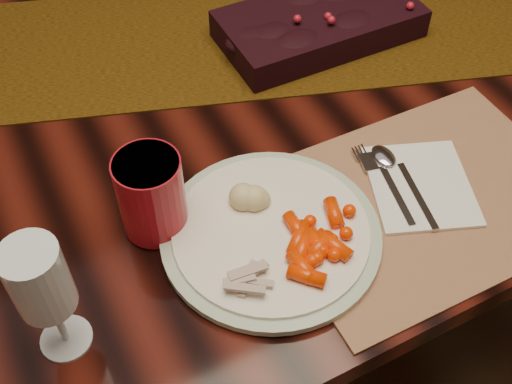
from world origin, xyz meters
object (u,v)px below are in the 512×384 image
dining_table (213,238)px  baby_carrots (318,242)px  mashed_potatoes (245,202)px  placemat_main (424,198)px  napkin (420,185)px  red_cup (151,195)px  dinner_plate (271,233)px  wine_glass (49,301)px  turkey_shreds (246,280)px  centerpiece (320,20)px

dining_table → baby_carrots: 0.53m
mashed_potatoes → placemat_main: bearing=-18.4°
napkin → placemat_main: bearing=-88.6°
dining_table → red_cup: (-0.16, -0.20, 0.44)m
dinner_plate → wine_glass: 0.30m
wine_glass → dining_table: bearing=45.0°
turkey_shreds → napkin: bearing=7.4°
red_cup → wine_glass: (-0.16, -0.11, 0.03)m
mashed_potatoes → dining_table: bearing=79.8°
dining_table → dinner_plate: bearing=-95.7°
wine_glass → baby_carrots: bearing=-5.5°
turkey_shreds → mashed_potatoes: bearing=63.4°
baby_carrots → red_cup: bearing=139.8°
centerpiece → turkey_shreds: bearing=-130.5°
placemat_main → mashed_potatoes: 0.26m
baby_carrots → napkin: 0.19m
placemat_main → dinner_plate: 0.23m
dinner_plate → napkin: 0.23m
red_cup → dinner_plate: bearing=-35.8°
placemat_main → mashed_potatoes: (-0.24, 0.08, 0.04)m
baby_carrots → mashed_potatoes: bearing=121.8°
placemat_main → dinner_plate: bearing=170.9°
dinner_plate → mashed_potatoes: bearing=111.3°
red_cup → napkin: bearing=-17.2°
dining_table → dinner_plate: size_ratio=6.14×
napkin → mashed_potatoes: bearing=-172.5°
centerpiece → placemat_main: size_ratio=0.80×
placemat_main → napkin: bearing=70.5°
turkey_shreds → red_cup: size_ratio=0.55×
dining_table → mashed_potatoes: size_ratio=22.49×
napkin → dining_table: bearing=144.1°
dining_table → wine_glass: wine_glass is taller
dining_table → napkin: size_ratio=11.20×
dinner_plate → baby_carrots: size_ratio=2.66×
placemat_main → dining_table: bearing=120.8°
turkey_shreds → centerpiece: bearing=49.5°
dining_table → centerpiece: centerpiece is taller
placemat_main → baby_carrots: 0.18m
mashed_potatoes → dinner_plate: bearing=-68.7°
dining_table → napkin: napkin is taller
placemat_main → centerpiece: bearing=81.7°
napkin → wine_glass: 0.52m
wine_glass → dinner_plate: bearing=3.8°
mashed_potatoes → wine_glass: size_ratio=0.45×
dinner_plate → red_cup: (-0.13, 0.09, 0.05)m
napkin → turkey_shreds: bearing=-151.1°
dining_table → placemat_main: bearing=-59.7°
wine_glass → napkin: bearing=-0.0°
dinner_plate → baby_carrots: baby_carrots is taller
turkey_shreds → dining_table: bearing=74.8°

